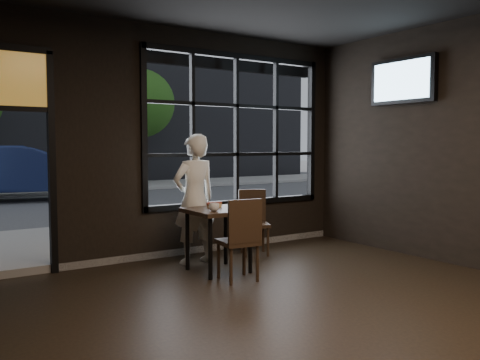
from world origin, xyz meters
TOP-DOWN VIEW (x-y plane):
  - floor at (0.00, 0.00)m, footprint 6.00×7.00m
  - window_frame at (1.20, 3.50)m, footprint 3.06×0.12m
  - cafe_table at (0.22, 2.41)m, footprint 0.73×0.73m
  - chair_near at (0.20, 1.94)m, footprint 0.47×0.47m
  - chair_window at (1.16, 2.97)m, footprint 0.53×0.53m
  - man at (0.19, 2.98)m, footprint 0.65×0.45m
  - hotdog at (0.25, 2.56)m, footprint 0.21×0.10m
  - cup at (0.06, 2.24)m, footprint 0.15×0.15m
  - tv at (2.93, 1.83)m, footprint 0.12×1.09m
  - navy_car at (-0.08, 12.27)m, footprint 4.64×2.40m
  - tree_right at (4.63, 15.41)m, footprint 2.61×2.61m

SIDE VIEW (x-z plane):
  - floor at x=0.00m, z-range -0.02..0.00m
  - cafe_table at x=0.22m, z-range 0.00..0.79m
  - chair_window at x=1.16m, z-range 0.00..0.93m
  - chair_near at x=0.20m, z-range 0.00..0.97m
  - hotdog at x=0.25m, z-range 0.79..0.85m
  - navy_car at x=-0.08m, z-range 0.10..1.55m
  - cup at x=0.06m, z-range 0.79..0.88m
  - man at x=0.19m, z-range 0.00..1.72m
  - window_frame at x=1.20m, z-range 0.66..2.94m
  - tv at x=2.93m, z-range 2.16..2.80m
  - tree_right at x=4.63m, z-range 0.91..5.37m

